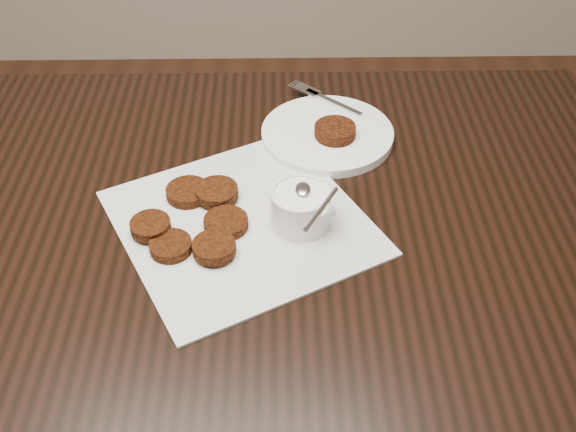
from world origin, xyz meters
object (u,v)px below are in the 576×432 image
object	(u,v)px
sauce_ramekin	(300,191)
table	(195,392)
napkin	(242,223)
plate_with_patty	(327,130)

from	to	relation	value
sauce_ramekin	table	bearing A→B (deg)	-171.27
napkin	sauce_ramekin	distance (m)	0.10
napkin	plate_with_patty	xyz separation A→B (m)	(0.14, 0.21, 0.01)
napkin	sauce_ramekin	size ratio (longest dim) A/B	2.78
table	plate_with_patty	xyz separation A→B (m)	(0.24, 0.25, 0.39)
napkin	table	bearing A→B (deg)	-161.91
table	plate_with_patty	distance (m)	0.52
table	napkin	bearing A→B (deg)	18.09
sauce_ramekin	plate_with_patty	size ratio (longest dim) A/B	0.54
sauce_ramekin	napkin	bearing A→B (deg)	177.14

